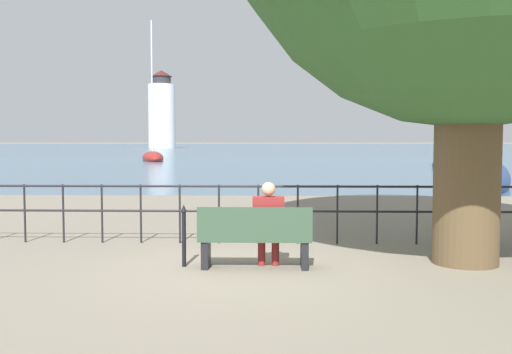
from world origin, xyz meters
name	(u,v)px	position (x,y,z in m)	size (l,w,h in m)	color
ground_plane	(255,268)	(0.00, 0.00, 0.00)	(1000.00, 1000.00, 0.00)	gray
harbor_water	(271,147)	(0.00, 160.72, 0.00)	(600.00, 300.00, 0.01)	slate
park_bench	(255,239)	(0.00, -0.06, 0.43)	(1.62, 0.45, 0.90)	#334C38
seated_person_left	(268,221)	(0.19, 0.01, 0.68)	(0.45, 0.35, 1.24)	maroon
promenade_railing	(258,205)	(0.00, 1.94, 0.69)	(12.64, 0.04, 1.05)	black
closed_umbrella	(184,232)	(-1.03, 0.04, 0.51)	(0.09, 0.09, 0.91)	black
sailboat_0	(488,178)	(8.80, 14.61, 0.34)	(4.03, 7.68, 9.03)	navy
sailboat_1	(153,157)	(-10.46, 42.75, 0.36)	(3.37, 5.86, 12.82)	maroon
sailboat_2	(453,165)	(11.51, 27.63, 0.31)	(3.07, 5.43, 9.54)	navy
harbor_lighthouse	(162,112)	(-26.08, 127.76, 8.60)	(6.40, 6.40, 18.49)	white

